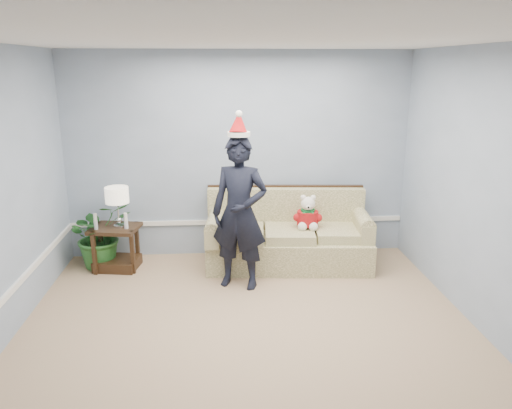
{
  "coord_description": "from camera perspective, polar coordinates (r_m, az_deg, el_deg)",
  "views": [
    {
      "loc": [
        -0.25,
        -3.99,
        2.5
      ],
      "look_at": [
        0.16,
        1.55,
        0.95
      ],
      "focal_mm": 35.0,
      "sensor_mm": 36.0,
      "label": 1
    }
  ],
  "objects": [
    {
      "name": "teddy_bear",
      "position": [
        6.33,
        5.94,
        -1.32
      ],
      "size": [
        0.3,
        0.32,
        0.44
      ],
      "rotation": [
        0.0,
        0.0,
        -0.12
      ],
      "color": "white",
      "rests_on": "sofa"
    },
    {
      "name": "man",
      "position": [
        5.65,
        -1.89,
        -1.01
      ],
      "size": [
        0.75,
        0.61,
        1.77
      ],
      "primitive_type": "imported",
      "rotation": [
        0.0,
        0.0,
        -0.34
      ],
      "color": "black",
      "rests_on": "room_shell"
    },
    {
      "name": "side_table",
      "position": [
        6.59,
        -15.63,
        -5.26
      ],
      "size": [
        0.65,
        0.57,
        0.56
      ],
      "rotation": [
        0.0,
        0.0,
        -0.17
      ],
      "color": "#372414",
      "rests_on": "room_shell"
    },
    {
      "name": "santa_hat",
      "position": [
        5.47,
        -1.99,
        9.12
      ],
      "size": [
        0.3,
        0.33,
        0.29
      ],
      "rotation": [
        0.0,
        0.0,
        -0.23
      ],
      "color": "white",
      "rests_on": "man"
    },
    {
      "name": "wainscot_trim",
      "position": [
        5.63,
        -13.49,
        -6.18
      ],
      "size": [
        4.49,
        4.99,
        0.06
      ],
      "color": "white",
      "rests_on": "room_shell"
    },
    {
      "name": "room_shell",
      "position": [
        4.16,
        -0.64,
        -0.45
      ],
      "size": [
        4.54,
        5.04,
        2.74
      ],
      "color": "tan",
      "rests_on": "ground"
    },
    {
      "name": "houseplant",
      "position": [
        6.66,
        -17.38,
        -3.28
      ],
      "size": [
        1.0,
        0.97,
        0.85
      ],
      "primitive_type": "imported",
      "rotation": [
        0.0,
        0.0,
        0.56
      ],
      "color": "#256127",
      "rests_on": "room_shell"
    },
    {
      "name": "sofa",
      "position": [
        6.49,
        3.68,
        -3.84
      ],
      "size": [
        2.13,
        1.05,
        0.97
      ],
      "rotation": [
        0.0,
        0.0,
        -0.08
      ],
      "color": "brown",
      "rests_on": "room_shell"
    },
    {
      "name": "table_lamp",
      "position": [
        6.35,
        -15.6,
        0.86
      ],
      "size": [
        0.29,
        0.29,
        0.51
      ],
      "color": "silver",
      "rests_on": "side_table"
    },
    {
      "name": "candle_pair",
      "position": [
        6.38,
        -16.26,
        -1.9
      ],
      "size": [
        0.42,
        0.05,
        0.2
      ],
      "color": "silver",
      "rests_on": "side_table"
    }
  ]
}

